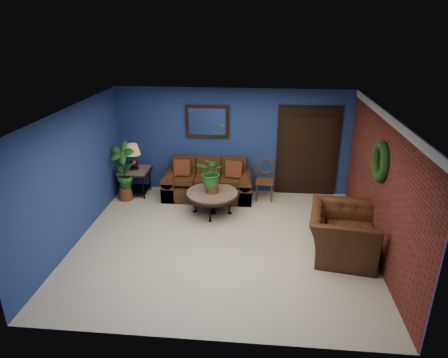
# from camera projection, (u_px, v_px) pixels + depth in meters

# --- Properties ---
(floor) EXTENTS (5.50, 5.50, 0.00)m
(floor) POSITION_uv_depth(u_px,v_px,m) (223.00, 242.00, 7.58)
(floor) COLOR beige
(floor) RESTS_ON ground
(wall_back) EXTENTS (5.50, 0.04, 2.50)m
(wall_back) POSITION_uv_depth(u_px,v_px,m) (233.00, 141.00, 9.42)
(wall_back) COLOR navy
(wall_back) RESTS_ON ground
(wall_left) EXTENTS (0.04, 5.00, 2.50)m
(wall_left) POSITION_uv_depth(u_px,v_px,m) (74.00, 176.00, 7.35)
(wall_left) COLOR navy
(wall_left) RESTS_ON ground
(wall_right_brick) EXTENTS (0.04, 5.00, 2.50)m
(wall_right_brick) POSITION_uv_depth(u_px,v_px,m) (381.00, 187.00, 6.87)
(wall_right_brick) COLOR maroon
(wall_right_brick) RESTS_ON ground
(ceiling) EXTENTS (5.50, 5.00, 0.02)m
(ceiling) POSITION_uv_depth(u_px,v_px,m) (222.00, 112.00, 6.64)
(ceiling) COLOR silver
(ceiling) RESTS_ON wall_back
(crown_molding) EXTENTS (0.03, 5.00, 0.14)m
(crown_molding) POSITION_uv_depth(u_px,v_px,m) (390.00, 120.00, 6.43)
(crown_molding) COLOR white
(crown_molding) RESTS_ON wall_right_brick
(wall_mirror) EXTENTS (1.02, 0.06, 0.77)m
(wall_mirror) POSITION_uv_depth(u_px,v_px,m) (207.00, 122.00, 9.26)
(wall_mirror) COLOR #3E2615
(wall_mirror) RESTS_ON wall_back
(closet_door) EXTENTS (1.44, 0.06, 2.18)m
(closet_door) POSITION_uv_depth(u_px,v_px,m) (307.00, 152.00, 9.31)
(closet_door) COLOR black
(closet_door) RESTS_ON wall_back
(wreath) EXTENTS (0.16, 0.72, 0.72)m
(wreath) POSITION_uv_depth(u_px,v_px,m) (381.00, 161.00, 6.75)
(wreath) COLOR black
(wreath) RESTS_ON wall_right_brick
(sofa) EXTENTS (2.07, 0.89, 0.93)m
(sofa) POSITION_uv_depth(u_px,v_px,m) (209.00, 184.00, 9.43)
(sofa) COLOR #462614
(sofa) RESTS_ON ground
(coffee_table) EXTENTS (1.17, 1.17, 0.50)m
(coffee_table) POSITION_uv_depth(u_px,v_px,m) (212.00, 194.00, 8.54)
(coffee_table) COLOR #4F4A45
(coffee_table) RESTS_ON ground
(end_table) EXTENTS (0.70, 0.70, 0.63)m
(end_table) POSITION_uv_depth(u_px,v_px,m) (135.00, 175.00, 9.49)
(end_table) COLOR #4F4A45
(end_table) RESTS_ON ground
(table_lamp) EXTENTS (0.36, 0.36, 0.60)m
(table_lamp) POSITION_uv_depth(u_px,v_px,m) (133.00, 154.00, 9.29)
(table_lamp) COLOR #3E2615
(table_lamp) RESTS_ON end_table
(side_chair) EXTENTS (0.42, 0.42, 0.94)m
(side_chair) POSITION_uv_depth(u_px,v_px,m) (265.00, 177.00, 9.27)
(side_chair) COLOR #553718
(side_chair) RESTS_ON ground
(armchair) EXTENTS (1.35, 1.48, 0.86)m
(armchair) POSITION_uv_depth(u_px,v_px,m) (342.00, 233.00, 7.04)
(armchair) COLOR #462614
(armchair) RESTS_ON ground
(coffee_plant) EXTENTS (0.72, 0.67, 0.79)m
(coffee_plant) POSITION_uv_depth(u_px,v_px,m) (212.00, 173.00, 8.36)
(coffee_plant) COLOR brown
(coffee_plant) RESTS_ON coffee_table
(floor_plant) EXTENTS (0.37, 0.30, 0.81)m
(floor_plant) POSITION_uv_depth(u_px,v_px,m) (346.00, 214.00, 7.74)
(floor_plant) COLOR brown
(floor_plant) RESTS_ON ground
(tall_plant) EXTENTS (0.65, 0.49, 1.38)m
(tall_plant) POSITION_uv_depth(u_px,v_px,m) (123.00, 170.00, 9.11)
(tall_plant) COLOR brown
(tall_plant) RESTS_ON ground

